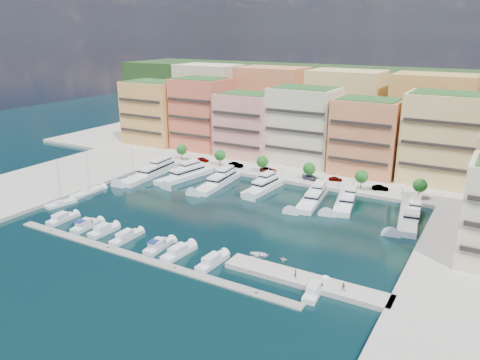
{
  "coord_description": "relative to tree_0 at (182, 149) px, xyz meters",
  "views": [
    {
      "loc": [
        58.05,
        -94.33,
        44.57
      ],
      "look_at": [
        -2.51,
        9.86,
        6.0
      ],
      "focal_mm": 35.0,
      "sensor_mm": 36.0,
      "label": 1
    }
  ],
  "objects": [
    {
      "name": "ground",
      "position": [
        40.0,
        -33.5,
        -4.74
      ],
      "size": [
        400.0,
        400.0,
        0.0
      ],
      "primitive_type": "plane",
      "color": "black",
      "rests_on": "ground"
    },
    {
      "name": "north_quay",
      "position": [
        40.0,
        28.5,
        -4.74
      ],
      "size": [
        220.0,
        64.0,
        2.0
      ],
      "primitive_type": "cube",
      "color": "#9E998E",
      "rests_on": "ground"
    },
    {
      "name": "west_quay",
      "position": [
        -22.0,
        -41.5,
        -4.74
      ],
      "size": [
        34.0,
        76.0,
        2.0
      ],
      "primitive_type": "cube",
      "color": "#9E998E",
      "rests_on": "ground"
    },
    {
      "name": "hillside",
      "position": [
        40.0,
        76.5,
        -4.74
      ],
      "size": [
        240.0,
        40.0,
        58.0
      ],
      "primitive_type": "cube",
      "color": "#1A3415",
      "rests_on": "ground"
    },
    {
      "name": "south_pontoon",
      "position": [
        37.0,
        -63.5,
        -4.74
      ],
      "size": [
        72.0,
        2.2,
        0.35
      ],
      "primitive_type": "cube",
      "color": "gray",
      "rests_on": "ground"
    },
    {
      "name": "finger_pier",
      "position": [
        70.0,
        -55.5,
        -4.74
      ],
      "size": [
        32.0,
        5.0,
        2.0
      ],
      "primitive_type": "cube",
      "color": "#9E998E",
      "rests_on": "ground"
    },
    {
      "name": "apartment_0",
      "position": [
        -26.0,
        16.49,
        8.57
      ],
      "size": [
        22.0,
        16.5,
        24.8
      ],
      "color": "tan",
      "rests_on": "north_quay"
    },
    {
      "name": "apartment_1",
      "position": [
        -4.0,
        18.49,
        9.57
      ],
      "size": [
        20.0,
        16.5,
        26.8
      ],
      "color": "#D95E48",
      "rests_on": "north_quay"
    },
    {
      "name": "apartment_2",
      "position": [
        17.0,
        16.49,
        7.57
      ],
      "size": [
        20.0,
        15.5,
        22.8
      ],
      "color": "#EE9984",
      "rests_on": "north_quay"
    },
    {
      "name": "apartment_3",
      "position": [
        38.0,
        18.49,
        9.07
      ],
      "size": [
        22.0,
        16.5,
        25.8
      ],
      "color": "beige",
      "rests_on": "north_quay"
    },
    {
      "name": "apartment_4",
      "position": [
        60.0,
        16.49,
        8.07
      ],
      "size": [
        20.0,
        15.5,
        23.8
      ],
      "color": "#E18A54",
      "rests_on": "north_quay"
    },
    {
      "name": "apartment_5",
      "position": [
        82.0,
        18.49,
        9.57
      ],
      "size": [
        22.0,
        16.5,
        26.8
      ],
      "color": "#E9CB7B",
      "rests_on": "north_quay"
    },
    {
      "name": "backblock_0",
      "position": [
        -15.0,
        40.5,
        11.26
      ],
      "size": [
        26.0,
        18.0,
        30.0
      ],
      "primitive_type": "cube",
      "color": "beige",
      "rests_on": "north_quay"
    },
    {
      "name": "backblock_1",
      "position": [
        15.0,
        40.5,
        11.26
      ],
      "size": [
        26.0,
        18.0,
        30.0
      ],
      "primitive_type": "cube",
      "color": "#E18A54",
      "rests_on": "north_quay"
    },
    {
      "name": "backblock_2",
      "position": [
        45.0,
        40.5,
        11.26
      ],
      "size": [
        26.0,
        18.0,
        30.0
      ],
      "primitive_type": "cube",
      "color": "#E9CB7B",
      "rests_on": "north_quay"
    },
    {
      "name": "backblock_3",
      "position": [
        75.0,
        40.5,
        11.26
      ],
      "size": [
        26.0,
        18.0,
        30.0
      ],
      "primitive_type": "cube",
      "color": "tan",
      "rests_on": "north_quay"
    },
    {
      "name": "tree_0",
      "position": [
        0.0,
        0.0,
        0.0
      ],
      "size": [
        3.8,
        3.8,
        5.65
      ],
      "color": "#473323",
      "rests_on": "north_quay"
    },
    {
      "name": "tree_1",
      "position": [
        16.0,
        0.0,
        0.0
      ],
      "size": [
        3.8,
        3.8,
        5.65
      ],
      "color": "#473323",
      "rests_on": "north_quay"
    },
    {
      "name": "tree_2",
      "position": [
        32.0,
        0.0,
        0.0
      ],
      "size": [
        3.8,
        3.8,
        5.65
      ],
      "color": "#473323",
      "rests_on": "north_quay"
    },
    {
      "name": "tree_3",
      "position": [
        48.0,
        0.0,
        0.0
      ],
      "size": [
        3.8,
        3.8,
        5.65
      ],
      "color": "#473323",
      "rests_on": "north_quay"
    },
    {
      "name": "tree_4",
      "position": [
        64.0,
        0.0,
        0.0
      ],
      "size": [
        3.8,
        3.8,
        5.65
      ],
      "color": "#473323",
      "rests_on": "north_quay"
    },
    {
      "name": "tree_5",
      "position": [
        80.0,
        0.0,
        0.0
      ],
      "size": [
        3.8,
        3.8,
        5.65
      ],
      "color": "#473323",
      "rests_on": "north_quay"
    },
    {
      "name": "lamppost_0",
      "position": [
        4.0,
        -2.3,
        -0.92
      ],
      "size": [
        0.3,
        0.3,
        4.2
      ],
      "color": "black",
      "rests_on": "north_quay"
    },
    {
      "name": "lamppost_1",
      "position": [
        22.0,
        -2.3,
        -0.92
      ],
      "size": [
        0.3,
        0.3,
        4.2
      ],
      "color": "black",
      "rests_on": "north_quay"
    },
    {
      "name": "lamppost_2",
      "position": [
        40.0,
        -2.3,
        -0.92
      ],
      "size": [
        0.3,
        0.3,
        4.2
      ],
      "color": "black",
      "rests_on": "north_quay"
    },
    {
      "name": "lamppost_3",
      "position": [
        58.0,
        -2.3,
        -0.92
      ],
      "size": [
        0.3,
        0.3,
        4.2
      ],
      "color": "black",
      "rests_on": "north_quay"
    },
    {
      "name": "lamppost_4",
      "position": [
        76.0,
        -2.3,
        -0.92
      ],
      "size": [
        0.3,
        0.3,
        4.2
      ],
      "color": "black",
      "rests_on": "north_quay"
    },
    {
      "name": "yacht_0",
      "position": [
        0.92,
        -16.69,
        -3.53
      ],
      "size": [
        6.67,
        26.87,
        7.3
      ],
      "color": "white",
      "rests_on": "ground"
    },
    {
      "name": "yacht_1",
      "position": [
        12.23,
        -14.28,
        -3.65
      ],
      "size": [
        8.72,
        21.77,
        7.3
      ],
      "color": "white",
      "rests_on": "ground"
    },
    {
      "name": "yacht_2",
      "position": [
        24.89,
        -14.44,
        -3.53
      ],
      "size": [
        6.25,
        21.98,
        7.3
      ],
      "color": "white",
      "rests_on": "ground"
    },
    {
      "name": "yacht_3",
      "position": [
        39.01,
        -12.23,
        -3.53
      ],
      "size": [
        5.64,
        17.17,
        7.3
      ],
      "color": "white",
      "rests_on": "ground"
    },
    {
      "name": "yacht_4",
      "position": [
        55.01,
        -14.0,
        -3.65
      ],
      "size": [
        7.34,
        21.05,
        7.3
      ],
      "color": "white",
      "rests_on": "ground"
    },
    {
      "name": "yacht_5",
      "position": [
        63.58,
        -12.43,
        -3.53
      ],
      "size": [
        7.77,
        17.83,
        7.3
      ],
      "color": "white",
      "rests_on": "ground"
    },
    {
      "name": "yacht_6",
      "position": [
        80.37,
        -14.33,
        -3.53
      ],
      "size": [
        7.65,
        21.88,
        7.3
      ],
      "color": "white",
      "rests_on": "ground"
    },
    {
      "name": "cruiser_0",
      "position": [
        6.86,
        -58.08,
        -4.2
      ],
      "size": [
        3.05,
        7.61,
        2.55
      ],
      "color": "silver",
      "rests_on": "ground"
    },
    {
      "name": "cruiser_1",
      "position": [
        15.17,
        -58.1,
        -4.17
      ],
      "size": [
        3.49,
        7.93,
        2.66
      ],
      "color": "silver",
      "rests_on": "ground"
    },
    {
      "name": "cruiser_2",
      "position": [
        21.05,
        -58.08,
        -4.2
      ],
      "size": [
        3.18,
        7.45,
        2.55
      ],
      "color": "silver",
      "rests_on": "ground"
    },
    {
      "name": "cruiser_3",
      "position": [
        28.01,
        -58.09,
        -4.2
      ],
      "size": [
        2.47,
        8.41,
        2.55
      ],
      "color": "silver",
      "rests_on": "ground"
    },
    {
      "name": "cruiser_4",
      "position": [
        37.18,
        -58.1,
        -4.17
      ],
      "size": [
        3.48,
        7.79,
        2.66
      ],
      "color": "silver",
      "rests_on": "ground"
    },
    {
      "name": "cruiser_5",
      "position": [
        42.76,
        -58.1,
        -4.2
      ],
      "size": [
        3.42,
        8.91,
        2.55
      ],
      "color": "silver",
      "rests_on": "ground"
    },
    {
      "name": "cruiser_6",
      "position": [
        51.13,
        -58.09,
        -4.2
      ],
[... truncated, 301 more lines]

